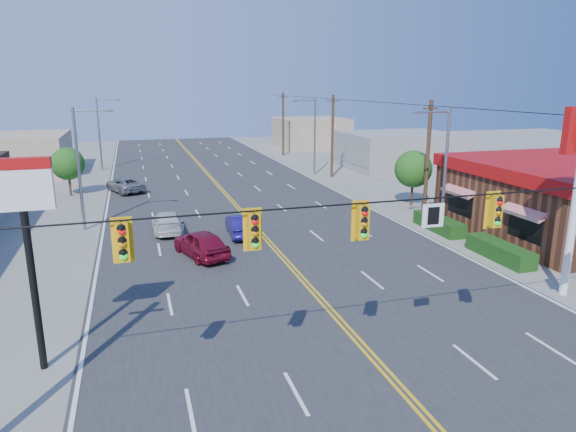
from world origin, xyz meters
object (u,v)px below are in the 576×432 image
object	(u,v)px
pizza_hut_sign	(25,221)
car_white	(167,222)
signal_span	(394,236)
car_blue	(240,226)
car_silver	(125,185)
car_magenta	(201,244)

from	to	relation	value
pizza_hut_sign	car_white	world-z (taller)	pizza_hut_sign
signal_span	car_blue	size ratio (longest dim) A/B	5.89
car_white	car_silver	distance (m)	14.46
signal_span	car_silver	xyz separation A→B (m)	(-8.30, 33.98, -4.22)
car_blue	car_silver	bearing A→B (deg)	-63.75
car_magenta	car_blue	size ratio (longest dim) A/B	1.08
car_magenta	car_silver	distance (m)	20.33
car_blue	car_white	bearing A→B (deg)	-24.17
car_white	car_magenta	bearing A→B (deg)	104.26
car_magenta	car_white	world-z (taller)	car_magenta
pizza_hut_sign	car_blue	world-z (taller)	pizza_hut_sign
pizza_hut_sign	car_silver	bearing A→B (deg)	85.09
car_magenta	car_silver	bearing A→B (deg)	-95.72
car_blue	pizza_hut_sign	bearing A→B (deg)	57.55
car_blue	signal_span	bearing A→B (deg)	97.09
car_magenta	car_blue	bearing A→B (deg)	-147.82
pizza_hut_sign	car_silver	distance (m)	30.43
car_magenta	car_silver	size ratio (longest dim) A/B	0.93
car_blue	car_magenta	bearing A→B (deg)	52.65
car_white	pizza_hut_sign	bearing A→B (deg)	71.51
signal_span	pizza_hut_sign	xyz separation A→B (m)	(-10.88, 4.00, 0.30)
car_blue	car_silver	world-z (taller)	car_blue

